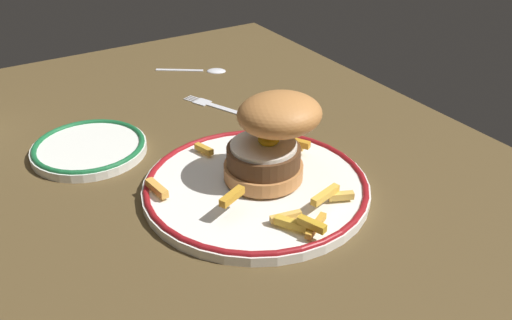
{
  "coord_description": "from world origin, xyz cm",
  "views": [
    {
      "loc": [
        46.51,
        -26.26,
        38.84
      ],
      "look_at": [
        -2.81,
        4.0,
        4.6
      ],
      "focal_mm": 38.94,
      "sensor_mm": 36.0,
      "label": 1
    }
  ],
  "objects": [
    {
      "name": "spoon",
      "position": [
        -42.25,
        17.64,
        0.36
      ],
      "size": [
        8.97,
        11.9,
        0.9
      ],
      "color": "silver",
      "rests_on": "ground_plane"
    },
    {
      "name": "fork",
      "position": [
        -27.13,
        11.63,
        0.18
      ],
      "size": [
        13.75,
        7.03,
        0.36
      ],
      "color": "silver",
      "rests_on": "ground_plane"
    },
    {
      "name": "burger",
      "position": [
        -2.66,
        6.18,
        7.4
      ],
      "size": [
        11.28,
        11.71,
        11.65
      ],
      "color": "#BE7C44",
      "rests_on": "dinner_plate"
    },
    {
      "name": "ground_plane",
      "position": [
        0.0,
        0.0,
        -2.0
      ],
      "size": [
        128.39,
        82.33,
        4.0
      ],
      "primitive_type": "cube",
      "color": "#503E22"
    },
    {
      "name": "fries_pile",
      "position": [
        -0.06,
        4.66,
        2.42
      ],
      "size": [
        25.33,
        22.08,
        2.68
      ],
      "color": "gold",
      "rests_on": "dinner_plate"
    },
    {
      "name": "dinner_plate",
      "position": [
        -2.81,
        4.0,
        0.84
      ],
      "size": [
        28.28,
        28.28,
        1.6
      ],
      "color": "white",
      "rests_on": "ground_plane"
    },
    {
      "name": "side_plate",
      "position": [
        -23.35,
        -10.81,
        0.83
      ],
      "size": [
        15.88,
        15.88,
        1.6
      ],
      "color": "white",
      "rests_on": "ground_plane"
    }
  ]
}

